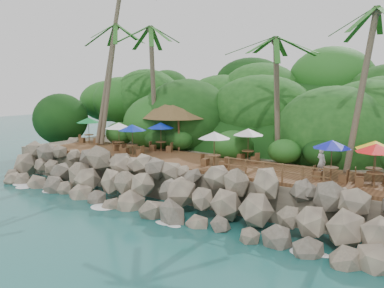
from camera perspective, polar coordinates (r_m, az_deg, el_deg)
The scene contains 12 objects.
ground at distance 24.41m, azimuth -8.23°, elevation -9.66°, with size 140.00×140.00×0.00m, color #19514F.
land_base at distance 37.08m, azimuth 8.91°, elevation -1.69°, with size 32.00×25.20×2.10m, color gray.
jungle_hill at distance 44.02m, azimuth 13.20°, elevation -1.58°, with size 44.80×28.00×15.40m, color #143811.
seawall at distance 25.51m, azimuth -5.19°, elevation -6.11°, with size 29.00×4.00×2.30m, color gray, non-canonical shape.
terrace at distance 28.37m, azimuth 0.00°, elevation -2.40°, with size 26.00×5.00×0.20m, color brown.
jungle_foliage at distance 36.40m, azimuth 8.18°, elevation -3.55°, with size 44.00×16.00×12.00m, color #143811, non-canonical shape.
foam_line at distance 24.61m, azimuth -7.75°, elevation -9.43°, with size 25.20×0.80×0.06m.
palms at distance 30.02m, azimuth 3.99°, elevation 17.90°, with size 31.08×7.05×15.44m.
palapa at distance 33.79m, azimuth -2.33°, elevation 5.51°, with size 5.53×5.53×4.60m.
dining_clusters at distance 27.42m, azimuth 2.40°, elevation 1.34°, with size 25.66×4.76×2.23m.
railing at distance 22.83m, azimuth 11.08°, elevation -3.46°, with size 6.10×0.10×1.00m.
waiter at distance 24.81m, azimuth 17.39°, elevation -2.33°, with size 0.57×0.37×1.55m, color white.
Camera 1 is at (15.99, -16.80, 7.62)m, focal length 38.74 mm.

